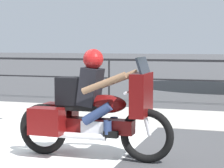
# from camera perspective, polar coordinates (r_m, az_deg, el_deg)

# --- Properties ---
(ground_plane) EXTENTS (120.00, 120.00, 0.00)m
(ground_plane) POSITION_cam_1_polar(r_m,az_deg,el_deg) (7.33, -13.90, -7.77)
(ground_plane) COLOR #424244
(sidewalk_band) EXTENTS (44.00, 2.40, 0.01)m
(sidewalk_band) POSITION_cam_1_polar(r_m,az_deg,el_deg) (10.33, -4.01, -3.79)
(sidewalk_band) COLOR #B7B2A8
(sidewalk_band) RESTS_ON ground
(crosswalk_band) EXTENTS (3.42, 6.00, 0.01)m
(crosswalk_band) POSITION_cam_1_polar(r_m,az_deg,el_deg) (6.99, -12.22, -8.36)
(crosswalk_band) COLOR silver
(crosswalk_band) RESTS_ON ground
(fence_railing) EXTENTS (36.00, 0.05, 1.21)m
(fence_railing) POSITION_cam_1_polar(r_m,az_deg,el_deg) (12.21, -0.39, 2.13)
(fence_railing) COLOR black
(fence_railing) RESTS_ON ground
(motorcycle) EXTENTS (2.33, 0.76, 1.57)m
(motorcycle) POSITION_cam_1_polar(r_m,az_deg,el_deg) (6.22, -2.69, -3.35)
(motorcycle) COLOR black
(motorcycle) RESTS_ON ground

